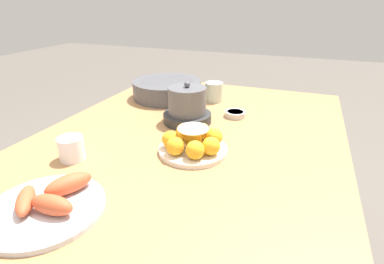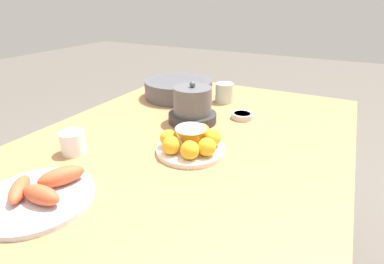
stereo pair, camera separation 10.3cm
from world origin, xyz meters
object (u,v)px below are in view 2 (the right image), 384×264
Objects in this scene: cake_plate at (191,142)px; seafood_platter at (40,193)px; sauce_bowl at (242,116)px; cup_far at (73,142)px; warming_pot at (192,107)px; serving_bowl at (179,88)px; cup_near at (224,93)px; dining_table at (193,153)px.

seafood_platter is (-0.40, 0.22, -0.02)m from cake_plate.
sauce_bowl is 0.81m from seafood_platter.
warming_pot reaches higher than cup_far.
cup_near is (0.03, -0.23, -0.00)m from serving_bowl.
cake_plate is 0.45m from seafood_platter.
cake_plate is 2.56× the size of sauce_bowl.
dining_table is 0.42m from cup_near.
cake_plate reaches higher than sauce_bowl.
seafood_platter is 0.94m from cup_near.
dining_table is 15.49× the size of cup_near.
cake_plate is at bearing 171.52° from sauce_bowl.
warming_pot reaches higher than seafood_platter.
cup_far is at bearing 161.04° from cup_near.
cup_far is at bearing 117.82° from cake_plate.
sauce_bowl is 0.97× the size of cup_near.
sauce_bowl is 0.23m from cup_near.
warming_pot is (-0.13, 0.17, 0.05)m from sauce_bowl.
cake_plate is at bearing -62.18° from cup_far.
cup_far reaches higher than dining_table.
cup_near is at bearing -82.10° from serving_bowl.
cake_plate is at bearing -146.66° from serving_bowl.
cup_near is at bearing 41.20° from sauce_bowl.
sauce_bowl is at bearing -53.10° from warming_pot.
cup_near is 0.47× the size of warming_pot.
seafood_platter is (-0.76, 0.27, 0.01)m from sauce_bowl.
dining_table is 18.06× the size of cup_far.
dining_table is 0.18m from cake_plate.
serving_bowl is (0.37, 0.27, 0.13)m from dining_table.
cake_plate is 2.48× the size of cup_near.
sauce_bowl is 0.67m from cup_far.
sauce_bowl is at bearing -35.89° from cup_far.
dining_table is 5.06× the size of seafood_platter.
cup_near reaches higher than serving_bowl.
cup_near is at bearing 5.12° from dining_table.
warming_pot is (0.41, -0.22, 0.03)m from cup_far.
cup_far reaches higher than seafood_platter.
serving_bowl is 3.83× the size of sauce_bowl.
seafood_platter is at bearing -173.09° from serving_bowl.
cup_far is 0.40× the size of warming_pot.
seafood_platter is at bearing 162.90° from dining_table.
cup_near is (0.93, -0.13, 0.03)m from seafood_platter.
warming_pot is at bearing -140.91° from serving_bowl.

